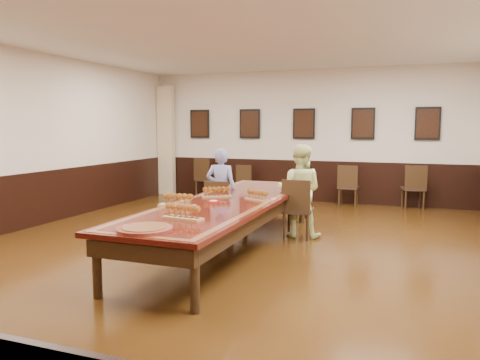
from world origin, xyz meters
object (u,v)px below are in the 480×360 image
at_px(person_man, 221,190).
at_px(conference_table, 228,210).
at_px(carved_platter, 145,229).
at_px(chair_man, 220,206).
at_px(chair_woman, 298,208).
at_px(spare_chair_b, 247,182).
at_px(spare_chair_d, 413,187).
at_px(spare_chair_a, 207,178).
at_px(spare_chair_c, 348,186).
at_px(person_woman, 299,191).

xyz_separation_m(person_man, conference_table, (0.58, -1.11, -0.12)).
bearing_deg(person_man, carved_platter, 91.74).
xyz_separation_m(chair_man, chair_woman, (1.36, 0.11, 0.03)).
bearing_deg(spare_chair_b, conference_table, 109.22).
xyz_separation_m(chair_man, spare_chair_d, (3.13, 3.64, 0.04)).
relative_size(chair_woman, spare_chair_b, 1.12).
xyz_separation_m(spare_chair_a, spare_chair_d, (5.03, 0.02, -0.01)).
height_order(spare_chair_c, person_man, person_man).
relative_size(spare_chair_c, person_man, 0.65).
bearing_deg(person_woman, spare_chair_c, -99.24).
xyz_separation_m(chair_woman, spare_chair_b, (-2.18, 3.55, -0.05)).
bearing_deg(spare_chair_c, person_man, 63.12).
distance_m(chair_man, spare_chair_d, 4.80).
bearing_deg(chair_woman, chair_man, 1.81).
xyz_separation_m(spare_chair_d, person_man, (-3.14, -3.54, 0.24)).
distance_m(chair_man, spare_chair_b, 3.76).
bearing_deg(spare_chair_c, spare_chair_b, -3.18).
bearing_deg(spare_chair_b, spare_chair_d, -177.64).
relative_size(spare_chair_d, carved_platter, 1.32).
relative_size(chair_woman, conference_table, 0.20).
bearing_deg(spare_chair_c, spare_chair_d, -175.26).
bearing_deg(spare_chair_c, chair_man, 63.93).
height_order(chair_woman, person_man, person_man).
height_order(spare_chair_a, conference_table, spare_chair_a).
bearing_deg(conference_table, person_woman, 57.31).
bearing_deg(person_man, spare_chair_c, -124.06).
bearing_deg(carved_platter, spare_chair_d, 69.04).
bearing_deg(chair_woman, spare_chair_a, -49.92).
relative_size(chair_man, person_woman, 0.60).
bearing_deg(carved_platter, spare_chair_c, 79.73).
bearing_deg(spare_chair_c, carved_platter, 79.72).
xyz_separation_m(person_man, carved_platter, (0.52, -3.29, 0.04)).
relative_size(chair_woman, spare_chair_c, 1.03).
relative_size(spare_chair_d, person_man, 0.67).
xyz_separation_m(spare_chair_c, spare_chair_d, (1.40, 0.12, 0.02)).
xyz_separation_m(spare_chair_a, person_woman, (3.25, -3.40, 0.26)).
relative_size(spare_chair_a, person_woman, 0.66).
bearing_deg(chair_woman, carved_platter, 72.72).
relative_size(chair_woman, spare_chair_a, 0.97).
relative_size(spare_chair_c, person_woman, 0.62).
bearing_deg(chair_woman, person_woman, -90.00).
bearing_deg(person_woman, spare_chair_b, -60.64).
bearing_deg(spare_chair_b, spare_chair_c, 179.54).
xyz_separation_m(chair_woman, carved_platter, (-0.85, -3.31, 0.28)).
xyz_separation_m(spare_chair_b, conference_table, (1.39, -4.68, 0.17)).
height_order(spare_chair_a, spare_chair_d, spare_chair_a).
bearing_deg(carved_platter, chair_man, 98.99).
bearing_deg(spare_chair_c, spare_chair_a, -1.46).
height_order(chair_man, spare_chair_d, spare_chair_d).
xyz_separation_m(spare_chair_b, person_man, (0.81, -3.57, 0.29)).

